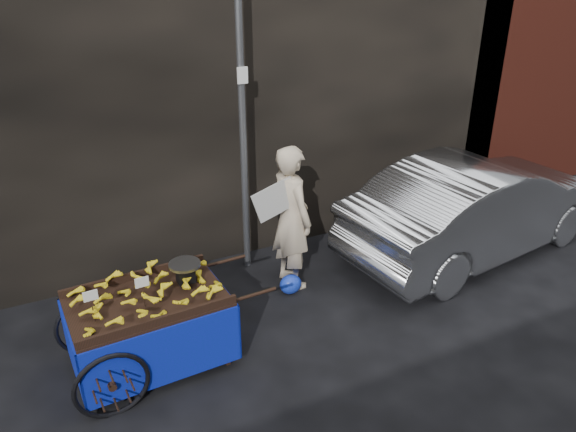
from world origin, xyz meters
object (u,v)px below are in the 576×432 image
vendor (291,217)px  parked_car (478,206)px  plastic_bag (291,284)px  banana_cart (143,308)px

vendor → parked_car: vendor is taller
vendor → plastic_bag: bearing=143.9°
banana_cart → plastic_bag: bearing=13.6°
banana_cart → vendor: size_ratio=1.16×
banana_cart → parked_car: bearing=2.5°
banana_cart → parked_car: parked_car is taller
plastic_bag → parked_car: 2.69m
plastic_bag → parked_car: bearing=-2.7°
banana_cart → parked_car: (4.41, 0.39, -0.02)m
vendor → parked_car: (2.52, -0.34, -0.23)m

